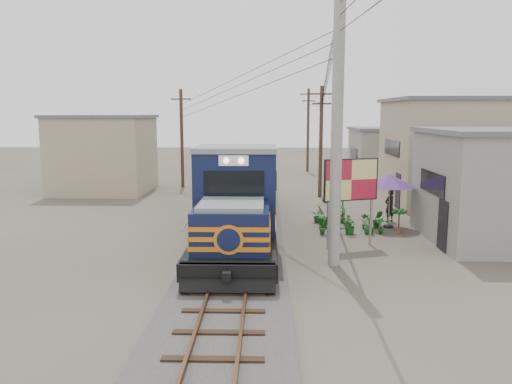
{
  "coord_description": "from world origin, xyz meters",
  "views": [
    {
      "loc": [
        1.15,
        -17.64,
        5.34
      ],
      "look_at": [
        0.68,
        2.09,
        2.2
      ],
      "focal_mm": 35.0,
      "sensor_mm": 36.0,
      "label": 1
    }
  ],
  "objects_px": {
    "billboard": "(351,182)",
    "vendor": "(390,206)",
    "market_umbrella": "(390,181)",
    "locomotive": "(242,195)"
  },
  "relations": [
    {
      "from": "billboard",
      "to": "vendor",
      "type": "xyz_separation_m",
      "value": [
        2.73,
        4.71,
        -1.82
      ]
    },
    {
      "from": "locomotive",
      "to": "billboard",
      "type": "distance_m",
      "value": 5.01
    },
    {
      "from": "billboard",
      "to": "market_umbrella",
      "type": "distance_m",
      "value": 4.23
    },
    {
      "from": "billboard",
      "to": "vendor",
      "type": "bearing_deg",
      "value": 41.69
    },
    {
      "from": "locomotive",
      "to": "market_umbrella",
      "type": "bearing_deg",
      "value": 11.06
    },
    {
      "from": "market_umbrella",
      "to": "vendor",
      "type": "xyz_separation_m",
      "value": [
        0.34,
        1.26,
        -1.41
      ]
    },
    {
      "from": "locomotive",
      "to": "market_umbrella",
      "type": "relative_size",
      "value": 5.94
    },
    {
      "from": "locomotive",
      "to": "market_umbrella",
      "type": "height_order",
      "value": "locomotive"
    },
    {
      "from": "market_umbrella",
      "to": "locomotive",
      "type": "bearing_deg",
      "value": -168.94
    },
    {
      "from": "locomotive",
      "to": "vendor",
      "type": "relative_size",
      "value": 9.95
    }
  ]
}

